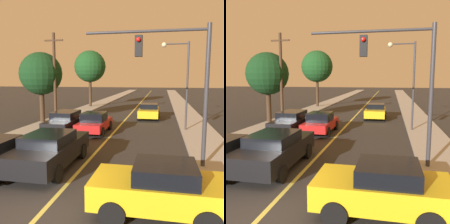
% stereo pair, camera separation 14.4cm
% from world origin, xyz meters
% --- Properties ---
extents(ground_plane, '(200.00, 200.00, 0.00)m').
position_xyz_m(ground_plane, '(0.00, 0.00, 0.00)').
color(ground_plane, '#2D2B28').
extents(road_surface, '(9.60, 80.00, 0.01)m').
position_xyz_m(road_surface, '(0.00, 36.00, 0.01)').
color(road_surface, '#2D2B28').
rests_on(road_surface, ground).
extents(sidewalk_left, '(2.50, 80.00, 0.12)m').
position_xyz_m(sidewalk_left, '(-6.05, 36.00, 0.06)').
color(sidewalk_left, '#9E998E').
rests_on(sidewalk_left, ground).
extents(sidewalk_right, '(2.50, 80.00, 0.12)m').
position_xyz_m(sidewalk_right, '(6.05, 36.00, 0.06)').
color(sidewalk_right, '#9E998E').
rests_on(sidewalk_right, ground).
extents(car_near_lane_front, '(2.10, 4.94, 1.60)m').
position_xyz_m(car_near_lane_front, '(-1.34, 3.89, 0.84)').
color(car_near_lane_front, black).
rests_on(car_near_lane_front, ground).
extents(car_near_lane_second, '(1.92, 4.15, 1.50)m').
position_xyz_m(car_near_lane_second, '(-1.34, 11.10, 0.77)').
color(car_near_lane_second, red).
rests_on(car_near_lane_second, ground).
extents(car_outer_lane_second, '(1.90, 5.18, 1.54)m').
position_xyz_m(car_outer_lane_second, '(-3.46, 11.12, 0.81)').
color(car_outer_lane_second, black).
rests_on(car_outer_lane_second, ground).
extents(car_far_oncoming, '(1.97, 4.21, 1.47)m').
position_xyz_m(car_far_oncoming, '(2.16, 18.22, 0.76)').
color(car_far_oncoming, gold).
rests_on(car_far_oncoming, ground).
extents(car_crossing_right, '(3.88, 1.96, 1.55)m').
position_xyz_m(car_crossing_right, '(3.40, 0.94, 0.81)').
color(car_crossing_right, gold).
rests_on(car_crossing_right, ground).
extents(traffic_signal_mast, '(5.31, 0.42, 6.05)m').
position_xyz_m(traffic_signal_mast, '(3.95, 5.10, 4.26)').
color(traffic_signal_mast, '#333338').
rests_on(traffic_signal_mast, ground).
extents(streetlamp_right, '(1.98, 0.36, 6.41)m').
position_xyz_m(streetlamp_right, '(4.65, 13.01, 4.31)').
color(streetlamp_right, '#333338').
rests_on(streetlamp_right, ground).
extents(utility_pole_left, '(1.60, 0.24, 7.46)m').
position_xyz_m(utility_pole_left, '(-5.40, 13.53, 4.01)').
color(utility_pole_left, '#422D1E').
rests_on(utility_pole_left, ground).
extents(tree_left_near, '(3.67, 3.67, 6.03)m').
position_xyz_m(tree_left_near, '(-6.94, 14.15, 4.29)').
color(tree_left_near, '#3D2B1C').
rests_on(tree_left_near, ground).
extents(tree_left_far, '(4.20, 4.20, 7.46)m').
position_xyz_m(tree_left_far, '(-6.22, 26.69, 5.46)').
color(tree_left_far, '#3D2B1C').
rests_on(tree_left_far, ground).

